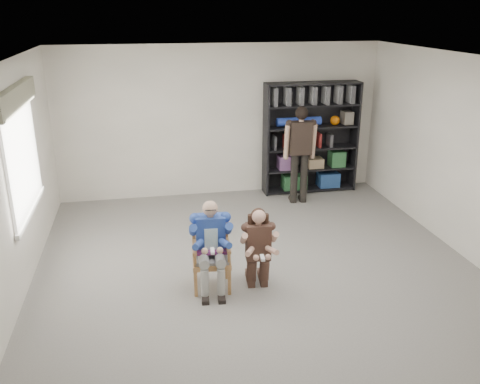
{
  "coord_description": "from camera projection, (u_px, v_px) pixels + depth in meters",
  "views": [
    {
      "loc": [
        -1.44,
        -5.69,
        3.39
      ],
      "look_at": [
        -0.2,
        0.6,
        1.05
      ],
      "focal_mm": 38.0,
      "sensor_mm": 36.0,
      "label": 1
    }
  ],
  "objects": [
    {
      "name": "floor",
      "position": [
        264.0,
        281.0,
        6.67
      ],
      "size": [
        6.0,
        7.0,
        0.01
      ],
      "primitive_type": "cube",
      "color": "slate",
      "rests_on": "ground"
    },
    {
      "name": "kneeling_woman",
      "position": [
        258.0,
        249.0,
        6.34
      ],
      "size": [
        0.51,
        0.76,
        1.08
      ],
      "primitive_type": null,
      "rotation": [
        0.0,
        0.0,
        -0.08
      ],
      "color": "#3A291D",
      "rests_on": "floor"
    },
    {
      "name": "armchair",
      "position": [
        211.0,
        255.0,
        6.38
      ],
      "size": [
        0.57,
        0.55,
        0.91
      ],
      "primitive_type": null,
      "rotation": [
        0.0,
        0.0,
        -0.08
      ],
      "color": "olive",
      "rests_on": "floor"
    },
    {
      "name": "seated_man",
      "position": [
        211.0,
        246.0,
        6.33
      ],
      "size": [
        0.57,
        0.75,
        1.18
      ],
      "primitive_type": null,
      "rotation": [
        0.0,
        0.0,
        -0.08
      ],
      "color": "#243798",
      "rests_on": "floor"
    },
    {
      "name": "window_left",
      "position": [
        24.0,
        153.0,
        6.5
      ],
      "size": [
        0.16,
        2.0,
        1.75
      ],
      "primitive_type": null,
      "color": "white",
      "rests_on": "room_shell"
    },
    {
      "name": "bookshelf",
      "position": [
        311.0,
        138.0,
        9.64
      ],
      "size": [
        1.8,
        0.38,
        2.1
      ],
      "primitive_type": null,
      "color": "black",
      "rests_on": "floor"
    },
    {
      "name": "standing_man",
      "position": [
        300.0,
        156.0,
        9.09
      ],
      "size": [
        0.57,
        0.34,
        1.77
      ],
      "primitive_type": null,
      "rotation": [
        0.0,
        0.0,
        -0.07
      ],
      "color": "black",
      "rests_on": "floor"
    },
    {
      "name": "room_shell",
      "position": [
        266.0,
        180.0,
        6.19
      ],
      "size": [
        6.0,
        7.0,
        2.8
      ],
      "primitive_type": null,
      "color": "beige",
      "rests_on": "ground"
    }
  ]
}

